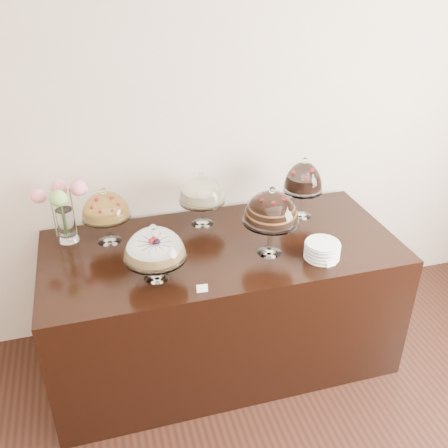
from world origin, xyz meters
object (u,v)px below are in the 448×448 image
object	(u,v)px
cake_stand_dark_choco	(303,179)
flower_vase	(63,206)
plate_stack	(322,250)
display_counter	(222,303)
cake_stand_cheesecake	(202,191)
cake_stand_choco_layer	(271,209)
cake_stand_fruit_tart	(105,207)
cake_stand_sugar_sponge	(155,246)

from	to	relation	value
cake_stand_dark_choco	flower_vase	size ratio (longest dim) A/B	1.07
plate_stack	display_counter	bearing A→B (deg)	151.06
cake_stand_cheesecake	plate_stack	distance (m)	0.86
cake_stand_dark_choco	plate_stack	xyz separation A→B (m)	(-0.09, -0.53, -0.22)
display_counter	cake_stand_cheesecake	size ratio (longest dim) A/B	5.88
cake_stand_cheesecake	cake_stand_dark_choco	bearing A→B (deg)	-6.43
cake_stand_choco_layer	cake_stand_dark_choco	world-z (taller)	cake_stand_choco_layer
display_counter	cake_stand_fruit_tart	world-z (taller)	cake_stand_fruit_tart
cake_stand_choco_layer	flower_vase	xyz separation A→B (m)	(-1.17, 0.48, -0.06)
cake_stand_choco_layer	cake_stand_cheesecake	xyz separation A→B (m)	(-0.30, 0.46, -0.06)
flower_vase	cake_stand_sugar_sponge	bearing A→B (deg)	-48.99
cake_stand_choco_layer	cake_stand_dark_choco	size ratio (longest dim) A/B	1.03
display_counter	cake_stand_sugar_sponge	bearing A→B (deg)	-153.32
display_counter	cake_stand_fruit_tart	size ratio (longest dim) A/B	5.98
cake_stand_choco_layer	cake_stand_dark_choco	distance (m)	0.53
display_counter	plate_stack	distance (m)	0.79
cake_stand_choco_layer	plate_stack	xyz separation A→B (m)	(0.28, -0.14, -0.24)
cake_stand_choco_layer	flower_vase	size ratio (longest dim) A/B	1.10
cake_stand_choco_layer	plate_stack	world-z (taller)	cake_stand_choco_layer
cake_stand_dark_choco	cake_stand_fruit_tart	size ratio (longest dim) A/B	1.16
cake_stand_choco_layer	cake_stand_dark_choco	bearing A→B (deg)	45.99
cake_stand_sugar_sponge	cake_stand_choco_layer	size ratio (longest dim) A/B	0.79
display_counter	cake_stand_sugar_sponge	xyz separation A→B (m)	(-0.44, -0.22, 0.65)
display_counter	cake_stand_dark_choco	bearing A→B (deg)	20.22
cake_stand_choco_layer	cake_stand_fruit_tart	distance (m)	1.01
cake_stand_fruit_tart	flower_vase	size ratio (longest dim) A/B	0.92
display_counter	flower_vase	size ratio (longest dim) A/B	5.52
cake_stand_choco_layer	flower_vase	distance (m)	1.26
cake_stand_sugar_sponge	plate_stack	xyz separation A→B (m)	(0.97, -0.07, -0.15)
cake_stand_dark_choco	cake_stand_choco_layer	bearing A→B (deg)	-134.01
cake_stand_sugar_sponge	cake_stand_choco_layer	bearing A→B (deg)	5.59
display_counter	plate_stack	bearing A→B (deg)	-28.94
cake_stand_sugar_sponge	cake_stand_cheesecake	xyz separation A→B (m)	(0.39, 0.53, 0.03)
cake_stand_dark_choco	flower_vase	bearing A→B (deg)	176.55
cake_stand_dark_choco	plate_stack	world-z (taller)	cake_stand_dark_choco
cake_stand_choco_layer	cake_stand_cheesecake	size ratio (longest dim) A/B	1.17
cake_stand_sugar_sponge	plate_stack	distance (m)	0.99
cake_stand_sugar_sponge	cake_stand_dark_choco	xyz separation A→B (m)	(1.07, 0.45, 0.07)
cake_stand_fruit_tart	plate_stack	xyz separation A→B (m)	(1.20, -0.54, -0.18)
display_counter	plate_stack	world-z (taller)	plate_stack
cake_stand_choco_layer	cake_stand_fruit_tart	xyz separation A→B (m)	(-0.92, 0.40, -0.06)
cake_stand_fruit_tart	display_counter	bearing A→B (deg)	-20.31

